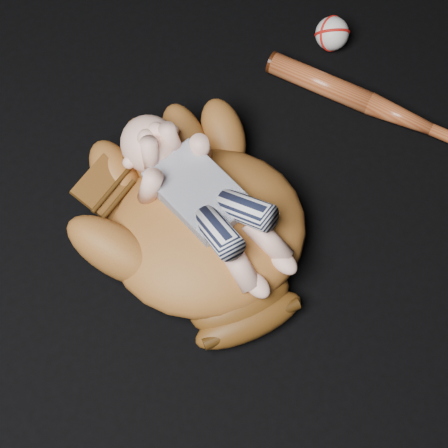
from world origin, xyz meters
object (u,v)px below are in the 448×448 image
at_px(newborn_baby, 210,202).
at_px(baseball_bat, 382,109).
at_px(baseball, 332,34).
at_px(baseball_glove, 208,226).

xyz_separation_m(newborn_baby, baseball_bat, (0.41, -0.00, -0.11)).
bearing_deg(baseball, newborn_baby, -157.74).
bearing_deg(baseball_bat, baseball, 77.13).
bearing_deg(baseball_bat, newborn_baby, 179.79).
height_order(newborn_baby, baseball_bat, newborn_baby).
xyz_separation_m(baseball_glove, baseball, (0.47, 0.19, -0.04)).
distance_m(baseball_glove, baseball_bat, 0.43).
xyz_separation_m(baseball_bat, baseball, (0.04, 0.19, 0.01)).
bearing_deg(baseball_glove, baseball, 37.01).
distance_m(baseball_glove, newborn_baby, 0.06).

